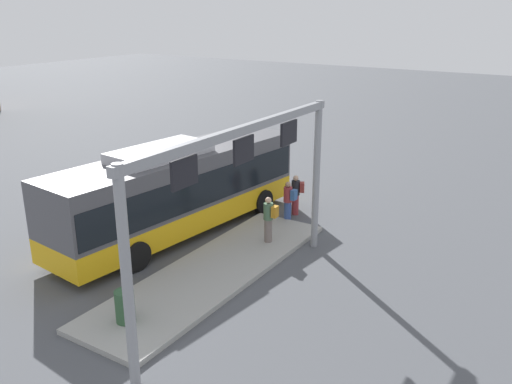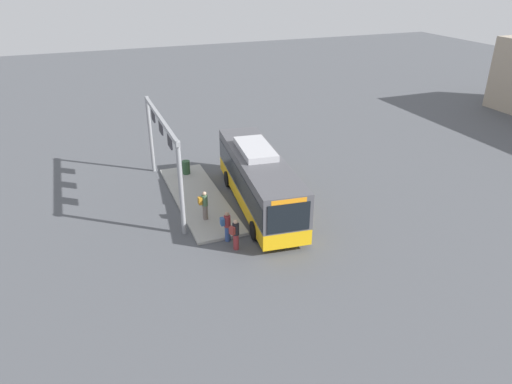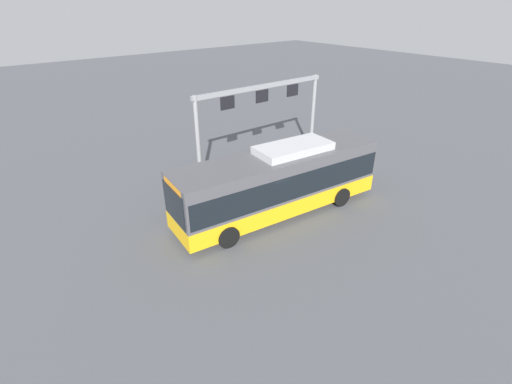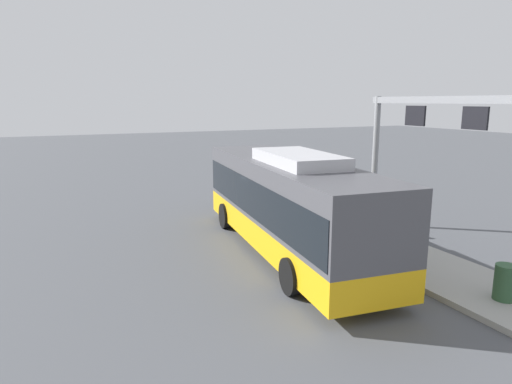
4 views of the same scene
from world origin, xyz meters
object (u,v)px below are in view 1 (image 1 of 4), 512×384
at_px(person_waiting_near, 296,194).
at_px(person_waiting_mid, 269,218).
at_px(bus_main, 179,186).
at_px(person_boarding, 289,201).
at_px(trash_bin, 125,306).

distance_m(person_waiting_near, person_waiting_mid, 3.33).
bearing_deg(bus_main, person_boarding, -37.98).
relative_size(bus_main, person_waiting_near, 6.51).
xyz_separation_m(bus_main, person_waiting_mid, (0.70, -3.47, -0.76)).
bearing_deg(trash_bin, person_waiting_near, 0.84).
distance_m(person_boarding, trash_bin, 8.84).
height_order(person_boarding, trash_bin, person_boarding).
bearing_deg(person_waiting_near, trash_bin, 62.67).
xyz_separation_m(bus_main, person_waiting_near, (3.95, -2.80, -0.92)).
height_order(bus_main, person_boarding, bus_main).
distance_m(bus_main, trash_bin, 6.61).
xyz_separation_m(person_waiting_near, person_waiting_mid, (-3.26, -0.67, 0.16)).
xyz_separation_m(bus_main, person_boarding, (3.04, -2.95, -0.92)).
distance_m(person_boarding, person_waiting_near, 0.92).
height_order(person_waiting_mid, trash_bin, person_waiting_mid).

